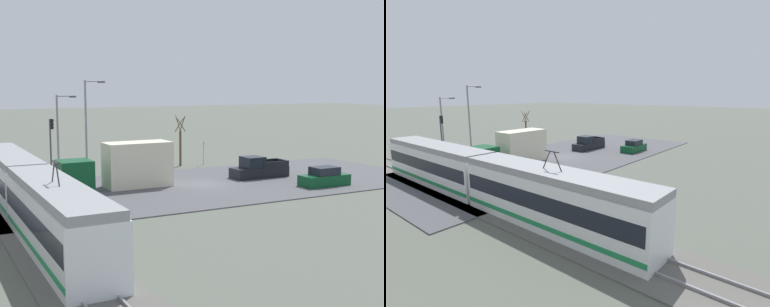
% 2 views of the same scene
% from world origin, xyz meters
% --- Properties ---
extents(ground_plane, '(320.00, 320.00, 0.00)m').
position_xyz_m(ground_plane, '(0.00, 0.00, 0.00)').
color(ground_plane, '#565B51').
extents(road_surface, '(16.60, 41.74, 0.08)m').
position_xyz_m(road_surface, '(0.00, 0.00, 0.04)').
color(road_surface, '#4C4C51').
rests_on(road_surface, ground).
extents(rail_bed, '(70.41, 4.40, 0.22)m').
position_xyz_m(rail_bed, '(0.00, 15.58, 0.05)').
color(rail_bed, '#5B5954').
rests_on(rail_bed, ground).
extents(light_rail_tram, '(28.18, 2.76, 4.64)m').
position_xyz_m(light_rail_tram, '(-5.89, 15.58, 1.78)').
color(light_rail_tram, white).
rests_on(light_rail_tram, ground).
extents(box_truck, '(2.59, 9.34, 3.71)m').
position_xyz_m(box_truck, '(1.78, 6.64, 1.79)').
color(box_truck, '#0C4723').
rests_on(box_truck, ground).
extents(pickup_truck, '(1.96, 5.38, 1.95)m').
position_xyz_m(pickup_truck, '(0.82, -6.09, 0.81)').
color(pickup_truck, black).
rests_on(pickup_truck, ground).
extents(sedan_car_0, '(1.80, 4.29, 1.58)m').
position_xyz_m(sedan_car_0, '(-5.11, -8.71, 0.73)').
color(sedan_car_0, '#0C4723').
rests_on(sedan_car_0, ground).
extents(traffic_light_pole, '(0.28, 0.47, 5.37)m').
position_xyz_m(traffic_light_pole, '(10.41, 10.46, 3.47)').
color(traffic_light_pole, '#47474C').
rests_on(traffic_light_pole, ground).
extents(street_tree, '(1.25, 1.04, 5.32)m').
position_xyz_m(street_tree, '(10.77, -3.05, 2.42)').
color(street_tree, brown).
rests_on(street_tree, ground).
extents(street_lamp_near_crossing, '(0.36, 1.95, 7.53)m').
position_xyz_m(street_lamp_near_crossing, '(12.27, 9.18, 4.38)').
color(street_lamp_near_crossing, gray).
rests_on(street_lamp_near_crossing, ground).
extents(street_lamp_mid_block, '(0.36, 1.95, 8.93)m').
position_xyz_m(street_lamp_mid_block, '(9.03, 7.35, 5.10)').
color(street_lamp_mid_block, gray).
rests_on(street_lamp_mid_block, ground).
extents(no_parking_sign, '(0.32, 0.08, 2.53)m').
position_xyz_m(no_parking_sign, '(10.36, -5.60, 1.53)').
color(no_parking_sign, gray).
rests_on(no_parking_sign, ground).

